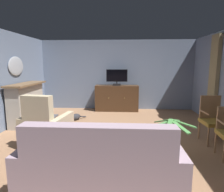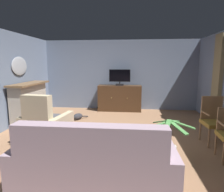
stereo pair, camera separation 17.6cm
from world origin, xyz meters
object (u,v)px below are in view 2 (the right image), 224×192
at_px(fireplace, 30,103).
at_px(side_chair_mid_row, 214,119).
at_px(tv_remote, 118,129).
at_px(sofa_floral, 94,170).
at_px(armchair_by_fireplace, 46,129).
at_px(television, 120,77).
at_px(coffee_table, 107,130).
at_px(cat, 77,117).
at_px(potted_plant_tall_palm_by_window, 169,146).
at_px(wall_mirror_oval, 20,66).
at_px(tv_cabinet, 120,99).

relative_size(fireplace, side_chair_mid_row, 1.63).
relative_size(tv_remote, sofa_floral, 0.08).
distance_m(sofa_floral, armchair_by_fireplace, 2.00).
distance_m(fireplace, television, 3.06).
distance_m(television, tv_remote, 3.46).
relative_size(coffee_table, cat, 2.07).
xyz_separation_m(tv_remote, side_chair_mid_row, (2.02, 0.67, 0.06)).
relative_size(armchair_by_fireplace, cat, 2.00).
xyz_separation_m(armchair_by_fireplace, potted_plant_tall_palm_by_window, (2.48, -0.35, -0.13)).
bearing_deg(tv_remote, sofa_floral, -171.21).
distance_m(wall_mirror_oval, tv_remote, 3.65).
xyz_separation_m(fireplace, coffee_table, (2.48, -1.69, -0.14)).
bearing_deg(sofa_floral, tv_remote, 80.02).
height_order(wall_mirror_oval, tv_cabinet, wall_mirror_oval).
bearing_deg(armchair_by_fireplace, potted_plant_tall_palm_by_window, -8.07).
height_order(tv_cabinet, sofa_floral, sofa_floral).
bearing_deg(sofa_floral, television, 89.42).
bearing_deg(television, fireplace, -148.02).
relative_size(coffee_table, tv_remote, 6.76).
bearing_deg(wall_mirror_oval, sofa_floral, -48.19).
relative_size(television, sofa_floral, 0.37).
relative_size(tv_cabinet, television, 2.07).
xyz_separation_m(tv_cabinet, coffee_table, (-0.05, -3.32, -0.04)).
xyz_separation_m(wall_mirror_oval, television, (2.78, 1.58, -0.40)).
relative_size(tv_remote, cat, 0.31).
distance_m(television, side_chair_mid_row, 3.55).
bearing_deg(television, tv_cabinet, 90.00).
xyz_separation_m(tv_cabinet, sofa_floral, (-0.05, -4.69, -0.10)).
bearing_deg(tv_remote, coffee_table, 85.44).
xyz_separation_m(potted_plant_tall_palm_by_window, cat, (-2.34, 2.19, -0.11)).
bearing_deg(side_chair_mid_row, coffee_table, -165.70).
xyz_separation_m(wall_mirror_oval, sofa_floral, (2.73, -3.05, -1.29)).
distance_m(wall_mirror_oval, potted_plant_tall_palm_by_window, 4.56).
height_order(fireplace, sofa_floral, fireplace).
bearing_deg(tv_remote, cat, 52.94).
height_order(sofa_floral, potted_plant_tall_palm_by_window, sofa_floral).
xyz_separation_m(wall_mirror_oval, tv_remote, (2.95, -1.78, -1.18)).
bearing_deg(armchair_by_fireplace, wall_mirror_oval, 132.31).
height_order(wall_mirror_oval, side_chair_mid_row, wall_mirror_oval).
xyz_separation_m(fireplace, tv_remote, (2.71, -1.78, -0.09)).
xyz_separation_m(wall_mirror_oval, side_chair_mid_row, (4.98, -1.12, -1.11)).
height_order(armchair_by_fireplace, side_chair_mid_row, armchair_by_fireplace).
height_order(wall_mirror_oval, sofa_floral, wall_mirror_oval).
distance_m(tv_cabinet, television, 0.79).
relative_size(coffee_table, potted_plant_tall_palm_by_window, 1.38).
distance_m(tv_cabinet, potted_plant_tall_palm_by_window, 3.71).
height_order(armchair_by_fireplace, cat, armchair_by_fireplace).
height_order(tv_cabinet, cat, tv_cabinet).
bearing_deg(tv_remote, fireplace, 75.37).
bearing_deg(television, armchair_by_fireplace, -113.62).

